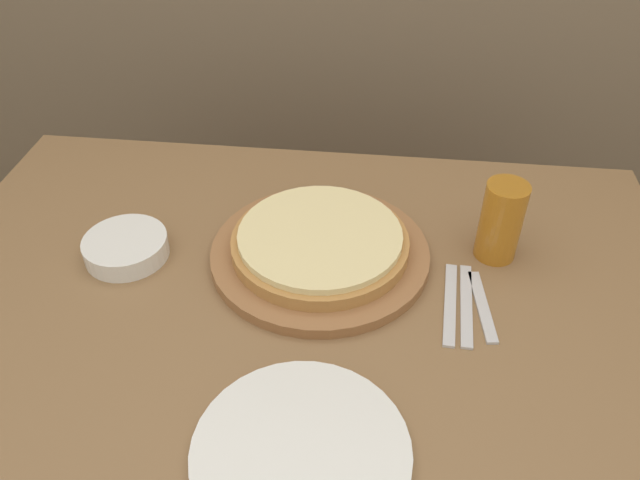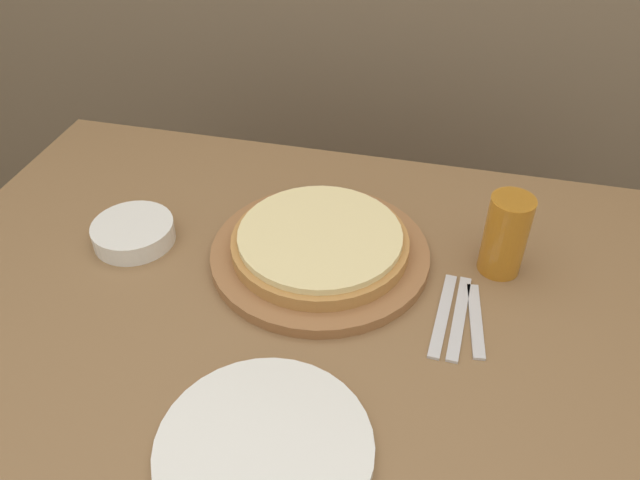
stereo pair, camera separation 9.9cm
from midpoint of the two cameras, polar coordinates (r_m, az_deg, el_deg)
name	(u,v)px [view 2 (the right image)]	position (r m, az deg, el deg)	size (l,w,h in m)	color
dining_table	(292,441)	(1.28, -0.28, -17.98)	(1.27, 0.94, 0.75)	olive
pizza_on_board	(320,247)	(1.05, 2.68, -0.76)	(0.37, 0.37, 0.06)	#99663D
beer_glass	(506,232)	(1.06, 19.26, 0.58)	(0.07, 0.07, 0.14)	#B7701E
dinner_plate	(264,448)	(0.82, -1.49, -18.68)	(0.28, 0.28, 0.02)	white
side_bowl	(134,232)	(1.13, -14.32, 0.58)	(0.14, 0.14, 0.04)	white
fork	(443,315)	(1.00, 13.99, -6.76)	(0.03, 0.18, 0.00)	silver
dinner_knife	(459,317)	(1.00, 15.41, -6.95)	(0.03, 0.18, 0.00)	silver
spoon	(476,320)	(1.00, 16.83, -7.15)	(0.04, 0.16, 0.00)	silver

